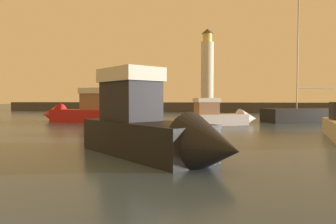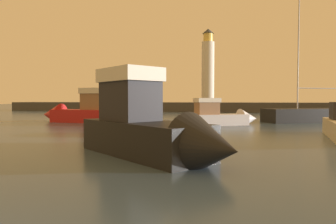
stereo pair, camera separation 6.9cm
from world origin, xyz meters
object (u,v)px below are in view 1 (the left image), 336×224
at_px(motorboat_2, 154,128).
at_px(sailboat_moored, 304,115).
at_px(motorboat_1, 222,117).
at_px(motorboat_3, 77,112).
at_px(lighthouse, 207,68).

bearing_deg(motorboat_2, sailboat_moored, 64.67).
distance_m(motorboat_1, sailboat_moored, 9.78).
height_order(motorboat_2, motorboat_3, motorboat_2).
bearing_deg(motorboat_1, motorboat_2, -97.71).
xyz_separation_m(motorboat_1, motorboat_3, (-14.50, 0.68, 0.29)).
bearing_deg(motorboat_2, motorboat_1, 82.29).
xyz_separation_m(lighthouse, motorboat_3, (-10.71, -29.24, -7.26)).
bearing_deg(sailboat_moored, motorboat_3, -167.52).
distance_m(motorboat_1, motorboat_2, 15.83).
bearing_deg(lighthouse, motorboat_1, -82.79).
relative_size(lighthouse, sailboat_moored, 1.07).
relative_size(motorboat_1, motorboat_2, 0.95).
relative_size(motorboat_1, motorboat_3, 0.84).
xyz_separation_m(motorboat_1, motorboat_2, (-2.12, -15.68, 0.43)).
height_order(motorboat_3, sailboat_moored, sailboat_moored).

